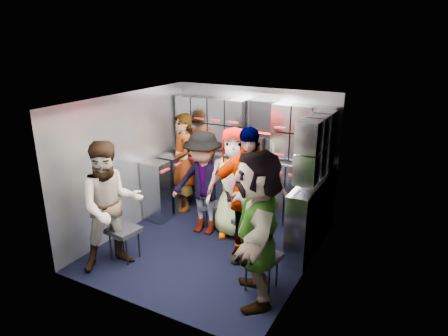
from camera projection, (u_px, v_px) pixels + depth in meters
The scene contains 29 objects.
floor at pixel (209, 247), 5.73m from camera, with size 3.00×3.00×0.00m, color black.
wall_back at pixel (254, 151), 6.64m from camera, with size 2.80×0.04×2.10m, color #999EA7.
wall_left at pixel (128, 163), 6.02m from camera, with size 0.04×3.00×2.10m, color #999EA7.
wall_right at pixel (309, 197), 4.76m from camera, with size 0.04×3.00×2.10m, color #999EA7.
ceiling at pixel (207, 100), 5.05m from camera, with size 2.80×3.00×0.02m, color silver.
cart_bank_back at pixel (248, 186), 6.64m from camera, with size 2.68×0.38×0.99m, color #999EA8.
cart_bank_left at pixel (163, 187), 6.57m from camera, with size 0.38×0.76×0.99m, color #999EA8.
counter at pixel (248, 156), 6.48m from camera, with size 2.68×0.42×0.03m, color silver.
locker_bank_back at pixel (250, 127), 6.37m from camera, with size 2.68×0.28×0.82m, color #999EA8.
locker_bank_right at pixel (316, 146), 5.27m from camera, with size 0.28×1.00×0.82m, color #999EA8.
right_cabinet at pixel (308, 217), 5.51m from camera, with size 0.28×1.20×1.00m, color #999EA8.
coffee_niche at pixel (262, 128), 6.35m from camera, with size 0.46×0.16×0.84m, color black, non-canonical shape.
red_latch_strip at pixel (243, 167), 6.35m from camera, with size 2.60×0.02×0.03m, color maroon.
jump_seat_near_left at pixel (124, 232), 5.32m from camera, with size 0.42×0.40×0.45m.
jump_seat_mid_left at pixel (210, 206), 6.21m from camera, with size 0.42×0.41×0.40m.
jump_seat_center at pixel (239, 207), 6.14m from camera, with size 0.38×0.36×0.41m.
jump_seat_mid_right at pixel (252, 224), 5.45m from camera, with size 0.52×0.50×0.50m.
jump_seat_near_right at pixel (262, 258), 4.66m from camera, with size 0.46×0.44×0.47m.
attendant_standing at pixel (183, 163), 6.71m from camera, with size 0.61×0.40×1.67m, color black.
attendant_arc_a at pixel (111, 206), 5.02m from camera, with size 0.82×0.64×1.69m, color black.
attendant_arc_b at pixel (203, 183), 5.91m from camera, with size 1.02×0.59×1.59m, color black.
attendant_arc_c at pixel (234, 183), 5.84m from camera, with size 0.81×0.53×1.66m, color black.
attendant_arc_d at pixel (247, 196), 5.14m from camera, with size 1.07×0.45×1.83m, color black.
attendant_arc_e at pixel (257, 228), 4.36m from camera, with size 1.66×0.53×1.79m, color black.
bottle_left at pixel (205, 143), 6.75m from camera, with size 0.06×0.06×0.22m, color white.
bottle_mid at pixel (210, 143), 6.70m from camera, with size 0.07×0.07×0.24m, color white.
bottle_right at pixel (274, 152), 6.18m from camera, with size 0.07×0.07×0.27m, color white.
cup_left at pixel (231, 151), 6.54m from camera, with size 0.07×0.07×0.09m, color beige.
cup_right at pixel (314, 164), 5.91m from camera, with size 0.08×0.08×0.09m, color beige.
Camera 1 is at (2.59, -4.35, 2.92)m, focal length 32.00 mm.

